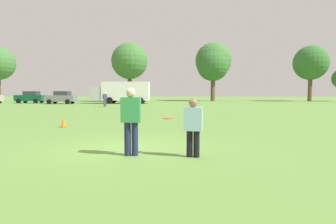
% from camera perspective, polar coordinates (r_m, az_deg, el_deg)
% --- Properties ---
extents(ground_plane, '(199.55, 199.55, 0.00)m').
position_cam_1_polar(ground_plane, '(8.80, -8.14, -7.19)').
color(ground_plane, '#608C3D').
extents(player_thrower, '(0.51, 0.29, 1.81)m').
position_cam_1_polar(player_thrower, '(7.68, -7.38, -1.13)').
color(player_thrower, '#1E234C').
rests_on(player_thrower, ground).
extents(player_defender, '(0.50, 0.34, 1.54)m').
position_cam_1_polar(player_defender, '(7.48, 5.03, -2.50)').
color(player_defender, black).
rests_on(player_defender, ground).
extents(frisbee, '(0.27, 0.27, 0.04)m').
position_cam_1_polar(frisbee, '(7.70, 0.02, -1.23)').
color(frisbee, '#E54C33').
extents(traffic_cone, '(0.32, 0.32, 0.48)m').
position_cam_1_polar(traffic_cone, '(14.75, -20.10, -1.97)').
color(traffic_cone, '#D8590C').
rests_on(traffic_cone, ground).
extents(parked_car_mid_left, '(4.23, 2.27, 1.82)m').
position_cam_1_polar(parked_car_mid_left, '(48.92, -25.68, 2.70)').
color(parked_car_mid_left, '#0C4C2D').
rests_on(parked_car_mid_left, ground).
extents(parked_car_center, '(4.23, 2.27, 1.82)m').
position_cam_1_polar(parked_car_center, '(44.12, -20.47, 2.74)').
color(parked_car_center, slate).
rests_on(parked_car_center, ground).
extents(box_truck, '(8.54, 3.11, 3.18)m').
position_cam_1_polar(box_truck, '(42.82, -9.15, 4.02)').
color(box_truck, white).
rests_on(box_truck, ground).
extents(bystander_sideline_watcher, '(0.52, 0.50, 1.68)m').
position_cam_1_polar(bystander_sideline_watcher, '(34.31, -12.45, 2.65)').
color(bystander_sideline_watcher, '#4C4C51').
rests_on(bystander_sideline_watcher, ground).
extents(tree_east_birch, '(6.32, 6.32, 10.28)m').
position_cam_1_polar(tree_east_birch, '(51.30, -7.67, 9.97)').
color(tree_east_birch, brown).
rests_on(tree_east_birch, ground).
extents(tree_east_oak, '(6.01, 6.01, 9.77)m').
position_cam_1_polar(tree_east_oak, '(54.79, 8.91, 9.21)').
color(tree_east_oak, brown).
rests_on(tree_east_oak, ground).
extents(tree_far_east_pine, '(6.83, 6.83, 11.09)m').
position_cam_1_polar(tree_far_east_pine, '(56.04, 9.00, 10.03)').
color(tree_far_east_pine, brown).
rests_on(tree_far_east_pine, ground).
extents(tree_far_west_pine, '(6.25, 6.25, 10.16)m').
position_cam_1_polar(tree_far_west_pine, '(59.11, 26.56, 8.71)').
color(tree_far_west_pine, brown).
rests_on(tree_far_west_pine, ground).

